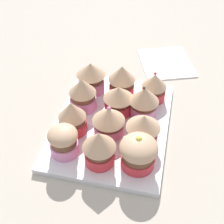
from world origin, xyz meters
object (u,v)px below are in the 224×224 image
at_px(baking_tray, 112,124).
at_px(cupcake_8, 154,87).
at_px(cupcake_6, 107,121).
at_px(napkin, 166,62).
at_px(cupcake_5, 118,99).
at_px(cupcake_10, 143,129).
at_px(cupcake_1, 83,94).
at_px(cupcake_9, 144,101).
at_px(cupcake_2, 72,117).
at_px(cupcake_11, 138,152).
at_px(cupcake_4, 122,79).
at_px(cupcake_0, 91,76).
at_px(cupcake_7, 100,147).
at_px(cupcake_3, 64,140).

distance_m(baking_tray, cupcake_8, 0.13).
height_order(cupcake_6, napkin, cupcake_6).
relative_size(baking_tray, cupcake_8, 4.35).
distance_m(cupcake_5, cupcake_10, 0.10).
relative_size(cupcake_1, cupcake_9, 1.02).
bearing_deg(cupcake_2, cupcake_5, 134.41).
height_order(cupcake_2, cupcake_8, cupcake_2).
bearing_deg(cupcake_11, cupcake_2, -111.51).
bearing_deg(cupcake_9, cupcake_10, 7.06).
bearing_deg(cupcake_6, cupcake_11, 48.52).
relative_size(cupcake_9, cupcake_11, 1.10).
bearing_deg(cupcake_5, napkin, 159.25).
distance_m(baking_tray, cupcake_10, 0.09).
distance_m(cupcake_4, cupcake_6, 0.13).
bearing_deg(cupcake_11, cupcake_5, -153.99).
xyz_separation_m(cupcake_0, cupcake_6, (0.12, 0.07, -0.00)).
xyz_separation_m(cupcake_8, cupcake_11, (0.19, -0.00, -0.00)).
bearing_deg(cupcake_0, cupcake_1, -1.15).
relative_size(cupcake_8, cupcake_10, 0.95).
xyz_separation_m(cupcake_4, cupcake_9, (0.06, 0.06, 0.00)).
distance_m(baking_tray, cupcake_2, 0.09).
bearing_deg(cupcake_8, cupcake_9, -14.21).
relative_size(cupcake_4, cupcake_9, 0.98).
xyz_separation_m(cupcake_7, cupcake_9, (-0.14, 0.06, -0.00)).
relative_size(cupcake_0, cupcake_9, 0.99).
distance_m(cupcake_10, napkin, 0.30).
bearing_deg(cupcake_1, cupcake_6, 47.42).
relative_size(cupcake_4, cupcake_10, 1.01).
bearing_deg(baking_tray, cupcake_9, 123.14).
bearing_deg(cupcake_4, baking_tray, 0.20).
bearing_deg(cupcake_8, cupcake_4, -93.49).
relative_size(cupcake_1, cupcake_3, 1.23).
xyz_separation_m(cupcake_3, cupcake_8, (-0.19, 0.14, 0.00)).
xyz_separation_m(cupcake_5, cupcake_10, (0.08, 0.06, 0.00)).
bearing_deg(cupcake_7, baking_tray, -179.25).
distance_m(cupcake_5, napkin, 0.24).
distance_m(cupcake_4, cupcake_9, 0.09).
height_order(cupcake_2, cupcake_9, same).
xyz_separation_m(cupcake_4, cupcake_11, (0.19, 0.07, -0.00)).
bearing_deg(napkin, baking_tray, -19.11).
xyz_separation_m(cupcake_4, cupcake_10, (0.14, 0.07, 0.00)).
bearing_deg(cupcake_5, cupcake_1, -87.21).
distance_m(cupcake_3, cupcake_8, 0.24).
distance_m(cupcake_11, napkin, 0.36).
bearing_deg(cupcake_5, cupcake_3, -29.75).
bearing_deg(cupcake_5, cupcake_7, -1.68).
height_order(cupcake_4, cupcake_7, cupcake_7).
height_order(cupcake_0, cupcake_3, cupcake_0).
relative_size(cupcake_2, napkin, 0.52).
height_order(cupcake_3, cupcake_4, cupcake_4).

